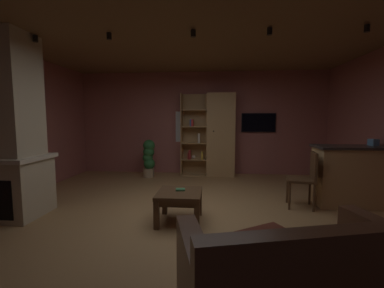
{
  "coord_description": "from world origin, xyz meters",
  "views": [
    {
      "loc": [
        0.36,
        -3.7,
        1.45
      ],
      "look_at": [
        0.0,
        0.4,
        1.05
      ],
      "focal_mm": 23.96,
      "sensor_mm": 36.0,
      "label": 1
    }
  ],
  "objects_px": {
    "stone_fireplace": "(8,136)",
    "bookshelf_cabinet": "(217,135)",
    "kitchen_bar_counter": "(358,176)",
    "table_book_0": "(180,190)",
    "leather_couch": "(298,286)",
    "wall_mounted_tv": "(258,123)",
    "tissue_box": "(373,142)",
    "coffee_table": "(179,198)",
    "dining_chair": "(306,176)",
    "potted_floor_plant": "(149,157)"
  },
  "relations": [
    {
      "from": "coffee_table",
      "to": "dining_chair",
      "type": "distance_m",
      "value": 2.13
    },
    {
      "from": "leather_couch",
      "to": "coffee_table",
      "type": "xyz_separation_m",
      "value": [
        -1.07,
        1.76,
        0.05
      ]
    },
    {
      "from": "dining_chair",
      "to": "kitchen_bar_counter",
      "type": "bearing_deg",
      "value": 11.19
    },
    {
      "from": "bookshelf_cabinet",
      "to": "wall_mounted_tv",
      "type": "relative_size",
      "value": 2.42
    },
    {
      "from": "stone_fireplace",
      "to": "leather_couch",
      "type": "xyz_separation_m",
      "value": [
        3.61,
        -1.77,
        -0.91
      ]
    },
    {
      "from": "kitchen_bar_counter",
      "to": "wall_mounted_tv",
      "type": "bearing_deg",
      "value": 118.66
    },
    {
      "from": "dining_chair",
      "to": "wall_mounted_tv",
      "type": "bearing_deg",
      "value": 98.29
    },
    {
      "from": "leather_couch",
      "to": "wall_mounted_tv",
      "type": "distance_m",
      "value": 5.17
    },
    {
      "from": "table_book_0",
      "to": "dining_chair",
      "type": "height_order",
      "value": "dining_chair"
    },
    {
      "from": "dining_chair",
      "to": "wall_mounted_tv",
      "type": "relative_size",
      "value": 1.06
    },
    {
      "from": "leather_couch",
      "to": "dining_chair",
      "type": "xyz_separation_m",
      "value": [
        0.91,
        2.53,
        0.23
      ]
    },
    {
      "from": "leather_couch",
      "to": "potted_floor_plant",
      "type": "relative_size",
      "value": 1.89
    },
    {
      "from": "kitchen_bar_counter",
      "to": "coffee_table",
      "type": "xyz_separation_m",
      "value": [
        -2.89,
        -0.94,
        -0.16
      ]
    },
    {
      "from": "tissue_box",
      "to": "wall_mounted_tv",
      "type": "distance_m",
      "value": 2.73
    },
    {
      "from": "kitchen_bar_counter",
      "to": "table_book_0",
      "type": "relative_size",
      "value": 10.73
    },
    {
      "from": "stone_fireplace",
      "to": "coffee_table",
      "type": "xyz_separation_m",
      "value": [
        2.54,
        -0.01,
        -0.86
      ]
    },
    {
      "from": "potted_floor_plant",
      "to": "wall_mounted_tv",
      "type": "xyz_separation_m",
      "value": [
        2.76,
        0.56,
        0.86
      ]
    },
    {
      "from": "tissue_box",
      "to": "dining_chair",
      "type": "xyz_separation_m",
      "value": [
        -1.15,
        -0.25,
        -0.54
      ]
    },
    {
      "from": "dining_chair",
      "to": "potted_floor_plant",
      "type": "height_order",
      "value": "potted_floor_plant"
    },
    {
      "from": "coffee_table",
      "to": "potted_floor_plant",
      "type": "relative_size",
      "value": 0.68
    },
    {
      "from": "kitchen_bar_counter",
      "to": "tissue_box",
      "type": "bearing_deg",
      "value": 16.6
    },
    {
      "from": "table_book_0",
      "to": "dining_chair",
      "type": "xyz_separation_m",
      "value": [
        1.97,
        0.7,
        0.08
      ]
    },
    {
      "from": "wall_mounted_tv",
      "to": "bookshelf_cabinet",
      "type": "bearing_deg",
      "value": -168.83
    },
    {
      "from": "stone_fireplace",
      "to": "coffee_table",
      "type": "bearing_deg",
      "value": -0.17
    },
    {
      "from": "tissue_box",
      "to": "wall_mounted_tv",
      "type": "bearing_deg",
      "value": 123.91
    },
    {
      "from": "tissue_box",
      "to": "coffee_table",
      "type": "relative_size",
      "value": 0.19
    },
    {
      "from": "tissue_box",
      "to": "stone_fireplace",
      "type": "bearing_deg",
      "value": -169.9
    },
    {
      "from": "leather_couch",
      "to": "bookshelf_cabinet",
      "type": "bearing_deg",
      "value": 96.2
    },
    {
      "from": "bookshelf_cabinet",
      "to": "stone_fireplace",
      "type": "bearing_deg",
      "value": -135.3
    },
    {
      "from": "stone_fireplace",
      "to": "potted_floor_plant",
      "type": "height_order",
      "value": "stone_fireplace"
    },
    {
      "from": "bookshelf_cabinet",
      "to": "table_book_0",
      "type": "height_order",
      "value": "bookshelf_cabinet"
    },
    {
      "from": "kitchen_bar_counter",
      "to": "table_book_0",
      "type": "distance_m",
      "value": 3.01
    },
    {
      "from": "stone_fireplace",
      "to": "bookshelf_cabinet",
      "type": "distance_m",
      "value": 4.35
    },
    {
      "from": "coffee_table",
      "to": "tissue_box",
      "type": "bearing_deg",
      "value": 18.0
    },
    {
      "from": "leather_couch",
      "to": "tissue_box",
      "type": "bearing_deg",
      "value": 53.46
    },
    {
      "from": "bookshelf_cabinet",
      "to": "potted_floor_plant",
      "type": "distance_m",
      "value": 1.81
    },
    {
      "from": "stone_fireplace",
      "to": "coffee_table",
      "type": "distance_m",
      "value": 2.68
    },
    {
      "from": "leather_couch",
      "to": "stone_fireplace",
      "type": "bearing_deg",
      "value": 153.89
    },
    {
      "from": "table_book_0",
      "to": "bookshelf_cabinet",
      "type": "bearing_deg",
      "value": 79.76
    },
    {
      "from": "coffee_table",
      "to": "dining_chair",
      "type": "bearing_deg",
      "value": 21.12
    },
    {
      "from": "stone_fireplace",
      "to": "tissue_box",
      "type": "bearing_deg",
      "value": 10.1
    },
    {
      "from": "kitchen_bar_counter",
      "to": "tissue_box",
      "type": "xyz_separation_m",
      "value": [
        0.24,
        0.07,
        0.56
      ]
    },
    {
      "from": "tissue_box",
      "to": "leather_couch",
      "type": "relative_size",
      "value": 0.07
    },
    {
      "from": "tissue_box",
      "to": "wall_mounted_tv",
      "type": "height_order",
      "value": "wall_mounted_tv"
    },
    {
      "from": "stone_fireplace",
      "to": "table_book_0",
      "type": "bearing_deg",
      "value": 1.3
    },
    {
      "from": "bookshelf_cabinet",
      "to": "dining_chair",
      "type": "height_order",
      "value": "bookshelf_cabinet"
    },
    {
      "from": "leather_couch",
      "to": "dining_chair",
      "type": "height_order",
      "value": "dining_chair"
    },
    {
      "from": "wall_mounted_tv",
      "to": "potted_floor_plant",
      "type": "bearing_deg",
      "value": -168.6
    },
    {
      "from": "leather_couch",
      "to": "wall_mounted_tv",
      "type": "relative_size",
      "value": 2.05
    },
    {
      "from": "bookshelf_cabinet",
      "to": "potted_floor_plant",
      "type": "bearing_deg",
      "value": -168.46
    }
  ]
}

